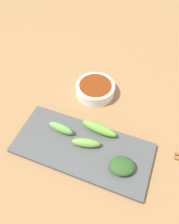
# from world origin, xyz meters

# --- Properties ---
(tabletop) EXTENTS (2.10, 2.10, 0.02)m
(tabletop) POSITION_xyz_m (0.00, 0.00, 0.01)
(tabletop) COLOR #966F46
(tabletop) RESTS_ON ground
(sauce_bowl) EXTENTS (0.12, 0.12, 0.04)m
(sauce_bowl) POSITION_xyz_m (-0.13, -0.03, 0.04)
(sauce_bowl) COLOR white
(sauce_bowl) RESTS_ON tabletop
(serving_plate) EXTENTS (0.15, 0.35, 0.01)m
(serving_plate) POSITION_xyz_m (0.07, 0.01, 0.03)
(serving_plate) COLOR #4A4E51
(serving_plate) RESTS_ON tabletop
(broccoli_leafy_0) EXTENTS (0.07, 0.07, 0.02)m
(broccoli_leafy_0) POSITION_xyz_m (0.09, 0.11, 0.04)
(broccoli_leafy_0) COLOR #2A5223
(broccoli_leafy_0) RESTS_ON serving_plate
(broccoli_stalk_1) EXTENTS (0.04, 0.08, 0.02)m
(broccoli_stalk_1) POSITION_xyz_m (0.06, 0.01, 0.04)
(broccoli_stalk_1) COLOR #6CA145
(broccoli_stalk_1) RESTS_ON serving_plate
(broccoli_stalk_2) EXTENTS (0.03, 0.10, 0.03)m
(broccoli_stalk_2) POSITION_xyz_m (0.01, 0.03, 0.05)
(broccoli_stalk_2) COLOR #6ABA3D
(broccoli_stalk_2) RESTS_ON serving_plate
(broccoli_stalk_3) EXTENTS (0.03, 0.07, 0.03)m
(broccoli_stalk_3) POSITION_xyz_m (0.04, -0.06, 0.05)
(broccoli_stalk_3) COLOR #66B04A
(broccoli_stalk_3) RESTS_ON serving_plate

